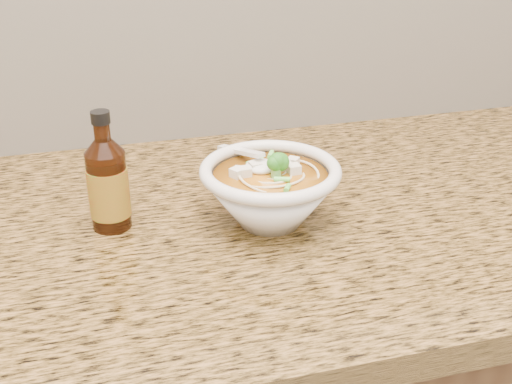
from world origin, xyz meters
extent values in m
cube|color=olive|center=(0.00, 1.68, 0.88)|extent=(4.00, 0.68, 0.04)
cylinder|color=white|center=(0.13, 1.64, 0.90)|extent=(0.08, 0.08, 0.01)
torus|color=white|center=(0.13, 1.64, 0.98)|extent=(0.19, 0.19, 0.02)
torus|color=beige|center=(0.12, 1.64, 0.97)|extent=(0.12, 0.12, 0.00)
torus|color=beige|center=(0.11, 1.64, 0.97)|extent=(0.08, 0.08, 0.00)
torus|color=beige|center=(0.14, 1.65, 0.97)|extent=(0.10, 0.10, 0.00)
torus|color=beige|center=(0.14, 1.65, 0.97)|extent=(0.11, 0.11, 0.00)
torus|color=beige|center=(0.12, 1.64, 0.97)|extent=(0.05, 0.05, 0.00)
torus|color=beige|center=(0.14, 1.64, 0.96)|extent=(0.14, 0.14, 0.00)
torus|color=beige|center=(0.11, 1.65, 0.96)|extent=(0.11, 0.11, 0.00)
torus|color=beige|center=(0.13, 1.65, 0.96)|extent=(0.12, 0.12, 0.00)
torus|color=beige|center=(0.13, 1.65, 0.96)|extent=(0.09, 0.09, 0.00)
cube|color=silver|center=(0.10, 1.65, 0.98)|extent=(0.02, 0.02, 0.01)
cube|color=silver|center=(0.09, 1.65, 0.98)|extent=(0.02, 0.02, 0.01)
cube|color=silver|center=(0.12, 1.65, 0.98)|extent=(0.02, 0.02, 0.02)
cube|color=silver|center=(0.15, 1.63, 0.98)|extent=(0.02, 0.02, 0.01)
cube|color=silver|center=(0.09, 1.60, 0.98)|extent=(0.02, 0.02, 0.01)
cube|color=silver|center=(0.12, 1.59, 0.98)|extent=(0.02, 0.02, 0.01)
cube|color=silver|center=(0.13, 1.62, 0.98)|extent=(0.02, 0.02, 0.01)
cube|color=silver|center=(0.13, 1.68, 0.98)|extent=(0.02, 0.02, 0.02)
ellipsoid|color=#196014|center=(0.13, 1.63, 0.99)|extent=(0.04, 0.04, 0.03)
cylinder|color=#68DE55|center=(0.14, 1.58, 0.98)|extent=(0.01, 0.02, 0.01)
cylinder|color=#68DE55|center=(0.12, 1.67, 0.98)|extent=(0.02, 0.01, 0.01)
cylinder|color=#68DE55|center=(0.16, 1.67, 0.98)|extent=(0.02, 0.01, 0.01)
cylinder|color=#68DE55|center=(0.07, 1.66, 0.98)|extent=(0.02, 0.01, 0.01)
cylinder|color=#68DE55|center=(0.15, 1.61, 0.98)|extent=(0.01, 0.02, 0.01)
ellipsoid|color=white|center=(0.12, 1.66, 0.98)|extent=(0.04, 0.04, 0.02)
cube|color=white|center=(0.10, 1.70, 0.98)|extent=(0.05, 0.10, 0.03)
cylinder|color=#391707|center=(-0.09, 1.68, 0.96)|extent=(0.06, 0.06, 0.11)
cylinder|color=#391707|center=(-0.09, 1.68, 1.04)|extent=(0.02, 0.02, 0.02)
cylinder|color=black|center=(-0.09, 1.68, 1.06)|extent=(0.03, 0.03, 0.02)
cylinder|color=red|center=(-0.09, 1.68, 0.95)|extent=(0.06, 0.06, 0.07)
camera|label=1|loc=(-0.10, 0.89, 1.34)|focal=45.00mm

